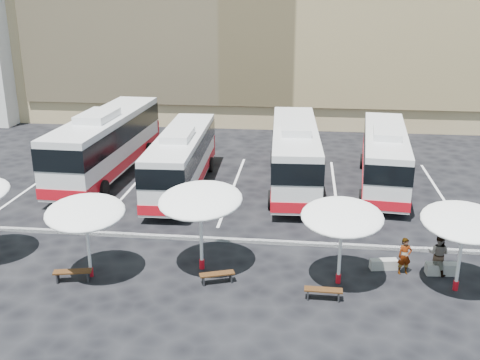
# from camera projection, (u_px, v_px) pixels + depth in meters

# --- Properties ---
(ground) EXTENTS (120.00, 120.00, 0.00)m
(ground) POSITION_uv_depth(u_px,v_px,m) (211.00, 245.00, 25.80)
(ground) COLOR black
(ground) RESTS_ON ground
(curb_divider) EXTENTS (34.00, 0.25, 0.15)m
(curb_divider) POSITION_uv_depth(u_px,v_px,m) (213.00, 239.00, 26.25)
(curb_divider) COLOR black
(curb_divider) RESTS_ON ground
(bay_lines) EXTENTS (24.15, 12.00, 0.01)m
(bay_lines) POSITION_uv_depth(u_px,v_px,m) (233.00, 188.00, 33.33)
(bay_lines) COLOR white
(bay_lines) RESTS_ON ground
(bus_0) EXTENTS (3.44, 13.42, 4.23)m
(bus_0) POSITION_uv_depth(u_px,v_px,m) (107.00, 141.00, 35.19)
(bus_0) COLOR silver
(bus_0) RESTS_ON ground
(bus_1) EXTENTS (2.99, 11.64, 3.67)m
(bus_1) POSITION_uv_depth(u_px,v_px,m) (182.00, 158.00, 32.71)
(bus_1) COLOR silver
(bus_1) RESTS_ON ground
(bus_2) EXTENTS (3.30, 12.49, 3.93)m
(bus_2) POSITION_uv_depth(u_px,v_px,m) (295.00, 152.00, 33.30)
(bus_2) COLOR silver
(bus_2) RESTS_ON ground
(bus_3) EXTENTS (3.49, 11.65, 3.64)m
(bus_3) POSITION_uv_depth(u_px,v_px,m) (384.00, 155.00, 33.21)
(bus_3) COLOR silver
(bus_3) RESTS_ON ground
(sunshade_1) EXTENTS (3.84, 3.87, 3.30)m
(sunshade_1) POSITION_uv_depth(u_px,v_px,m) (85.00, 213.00, 22.10)
(sunshade_1) COLOR silver
(sunshade_1) RESTS_ON ground
(sunshade_2) EXTENTS (4.10, 4.13, 3.60)m
(sunshade_2) POSITION_uv_depth(u_px,v_px,m) (200.00, 200.00, 22.66)
(sunshade_2) COLOR silver
(sunshade_2) RESTS_ON ground
(sunshade_3) EXTENTS (3.32, 3.36, 3.35)m
(sunshade_3) POSITION_uv_depth(u_px,v_px,m) (342.00, 217.00, 21.56)
(sunshade_3) COLOR silver
(sunshade_3) RESTS_ON ground
(sunshade_4) EXTENTS (3.26, 3.30, 3.38)m
(sunshade_4) POSITION_uv_depth(u_px,v_px,m) (464.00, 222.00, 21.02)
(sunshade_4) COLOR silver
(sunshade_4) RESTS_ON ground
(wood_bench_1) EXTENTS (1.55, 0.72, 0.46)m
(wood_bench_1) POSITION_uv_depth(u_px,v_px,m) (73.00, 273.00, 22.48)
(wood_bench_1) COLOR #321C0B
(wood_bench_1) RESTS_ON ground
(wood_bench_2) EXTENTS (1.44, 0.83, 0.43)m
(wood_bench_2) POSITION_uv_depth(u_px,v_px,m) (217.00, 275.00, 22.36)
(wood_bench_2) COLOR #321C0B
(wood_bench_2) RESTS_ON ground
(wood_bench_3) EXTENTS (1.45, 0.41, 0.44)m
(wood_bench_3) POSITION_uv_depth(u_px,v_px,m) (323.00, 292.00, 21.14)
(wood_bench_3) COLOR #321C0B
(wood_bench_3) RESTS_ON ground
(conc_bench_0) EXTENTS (1.19, 0.58, 0.43)m
(conc_bench_0) POSITION_uv_depth(u_px,v_px,m) (384.00, 264.00, 23.53)
(conc_bench_0) COLOR gray
(conc_bench_0) RESTS_ON ground
(conc_bench_1) EXTENTS (1.33, 0.54, 0.49)m
(conc_bench_1) POSITION_uv_depth(u_px,v_px,m) (442.00, 269.00, 23.07)
(conc_bench_1) COLOR gray
(conc_bench_1) RESTS_ON ground
(passenger_0) EXTENTS (0.64, 0.49, 1.57)m
(passenger_0) POSITION_uv_depth(u_px,v_px,m) (405.00, 256.00, 22.97)
(passenger_0) COLOR black
(passenger_0) RESTS_ON ground
(passenger_1) EXTENTS (1.08, 0.99, 1.78)m
(passenger_1) POSITION_uv_depth(u_px,v_px,m) (439.00, 255.00, 22.87)
(passenger_1) COLOR black
(passenger_1) RESTS_ON ground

